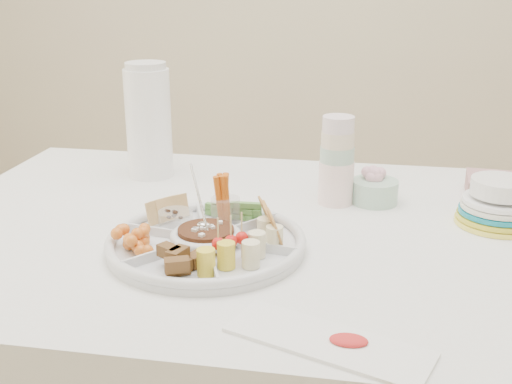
% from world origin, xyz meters
% --- Properties ---
extents(dining_table, '(1.52, 1.02, 0.76)m').
position_xyz_m(dining_table, '(0.00, 0.00, 0.38)').
color(dining_table, white).
rests_on(dining_table, floor).
extents(party_tray, '(0.44, 0.44, 0.04)m').
position_xyz_m(party_tray, '(-0.10, -0.14, 0.78)').
color(party_tray, silver).
rests_on(party_tray, dining_table).
extents(bean_dip, '(0.12, 0.12, 0.04)m').
position_xyz_m(bean_dip, '(-0.10, -0.14, 0.79)').
color(bean_dip, '#3D1F0A').
rests_on(bean_dip, party_tray).
extents(tortillas, '(0.13, 0.13, 0.07)m').
position_xyz_m(tortillas, '(0.02, -0.09, 0.80)').
color(tortillas, '#A47138').
rests_on(tortillas, party_tray).
extents(carrot_cucumber, '(0.14, 0.14, 0.11)m').
position_xyz_m(carrot_cucumber, '(-0.08, -0.01, 0.82)').
color(carrot_cucumber, '#D05C12').
rests_on(carrot_cucumber, party_tray).
extents(pita_raisins, '(0.11, 0.11, 0.05)m').
position_xyz_m(pita_raisins, '(-0.20, -0.06, 0.80)').
color(pita_raisins, '#E6BF73').
rests_on(pita_raisins, party_tray).
extents(cherries, '(0.12, 0.12, 0.04)m').
position_xyz_m(cherries, '(-0.22, -0.18, 0.79)').
color(cherries, orange).
rests_on(cherries, party_tray).
extents(granola_chunks, '(0.13, 0.13, 0.05)m').
position_xyz_m(granola_chunks, '(-0.12, -0.27, 0.79)').
color(granola_chunks, '#4F311D').
rests_on(granola_chunks, party_tray).
extents(banana_tomato, '(0.12, 0.12, 0.09)m').
position_xyz_m(banana_tomato, '(-0.00, -0.22, 0.82)').
color(banana_tomato, '#F2DE89').
rests_on(banana_tomato, party_tray).
extents(cup_stack, '(0.10, 0.10, 0.22)m').
position_xyz_m(cup_stack, '(0.13, 0.17, 0.87)').
color(cup_stack, white).
rests_on(cup_stack, dining_table).
extents(thermos, '(0.14, 0.14, 0.30)m').
position_xyz_m(thermos, '(-0.36, 0.30, 0.91)').
color(thermos, white).
rests_on(thermos, dining_table).
extents(flower_bowl, '(0.14, 0.14, 0.08)m').
position_xyz_m(flower_bowl, '(0.22, 0.19, 0.80)').
color(flower_bowl, '#99B3A6').
rests_on(flower_bowl, dining_table).
extents(napkin_stack, '(0.16, 0.14, 0.05)m').
position_xyz_m(napkin_stack, '(0.51, 0.28, 0.78)').
color(napkin_stack, tan).
rests_on(napkin_stack, dining_table).
extents(plate_stack, '(0.22, 0.22, 0.11)m').
position_xyz_m(plate_stack, '(0.47, 0.10, 0.81)').
color(plate_stack, gold).
rests_on(plate_stack, dining_table).
extents(placemat, '(0.32, 0.20, 0.01)m').
position_xyz_m(placemat, '(0.15, -0.42, 0.76)').
color(placemat, beige).
rests_on(placemat, dining_table).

